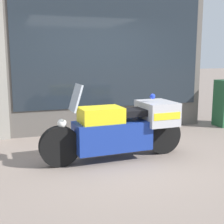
% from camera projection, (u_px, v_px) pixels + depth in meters
% --- Properties ---
extents(ground_plane, '(60.00, 60.00, 0.00)m').
position_uv_depth(ground_plane, '(124.00, 157.00, 5.20)').
color(ground_plane, gray).
extents(shop_building, '(5.20, 0.55, 3.71)m').
position_uv_depth(shop_building, '(76.00, 46.00, 6.62)').
color(shop_building, '#56514C').
rests_on(shop_building, ground).
extents(window_display, '(3.94, 0.30, 2.13)m').
position_uv_depth(window_display, '(107.00, 107.00, 7.11)').
color(window_display, slate).
rests_on(window_display, ground).
extents(paramedic_motorcycle, '(2.41, 0.70, 1.24)m').
position_uv_depth(paramedic_motorcycle, '(123.00, 127.00, 5.04)').
color(paramedic_motorcycle, black).
rests_on(paramedic_motorcycle, ground).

